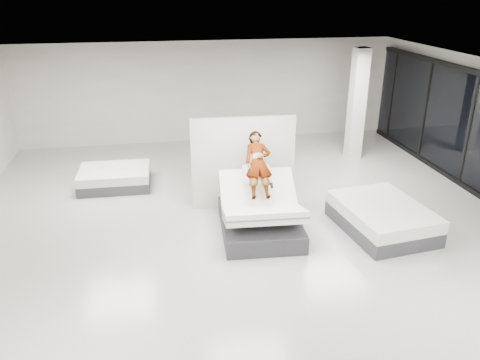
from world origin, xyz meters
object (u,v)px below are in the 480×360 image
Objects in this scene: column at (357,105)px; flat_bed_left_far at (115,178)px; divider_panel at (243,163)px; person at (258,172)px; hero_bed at (260,214)px; remote at (272,185)px; flat_bed_right_far at (382,217)px.

flat_bed_left_far is at bearing -171.78° from column.
person is at bearing -79.44° from divider_panel.
column is (3.74, 3.99, 1.20)m from hero_bed.
hero_bed is at bearing 169.61° from remote.
person is 0.86× the size of flat_bed_left_far.
flat_bed_right_far is at bearing -105.39° from column.
flat_bed_left_far is at bearing 149.11° from flat_bed_right_far.
divider_panel is at bearing 94.59° from hero_bed.
flat_bed_left_far is (-3.01, 1.69, -0.83)m from divider_panel.
divider_panel reaches higher than remote.
flat_bed_right_far is (2.64, -1.70, -0.78)m from divider_panel.
divider_panel is 3.55m from flat_bed_left_far.
flat_bed_left_far is 0.55× the size of column.
hero_bed reaches higher than flat_bed_right_far.
flat_bed_right_far is (2.54, -0.38, -0.12)m from hero_bed.
hero_bed reaches higher than flat_bed_left_far.
person is 0.67× the size of flat_bed_right_far.
divider_panel is (-0.11, 1.32, 0.66)m from hero_bed.
remote is 0.06× the size of divider_panel.
remote is 0.06× the size of flat_bed_right_far.
remote is 1.41m from divider_panel.
column reaches higher than person.
remote is 0.04× the size of column.
remote is at bearing -14.15° from hero_bed.
hero_bed is 2.57m from flat_bed_right_far.
divider_panel is at bearing -29.25° from flat_bed_left_far.
flat_bed_left_far is (-3.12, 3.00, -0.17)m from hero_bed.
flat_bed_right_far is 1.28× the size of flat_bed_left_far.
remote is at bearing 172.01° from flat_bed_right_far.
person is 0.44m from remote.
person is 10.89× the size of remote.
column is (3.53, 4.05, 0.54)m from remote.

